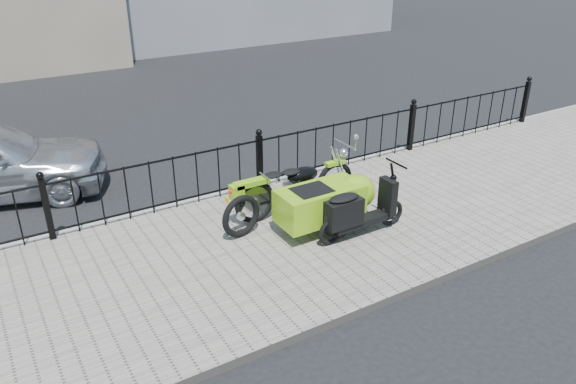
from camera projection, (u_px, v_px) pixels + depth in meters
ground at (299, 223)px, 9.00m from camera, size 120.00×120.00×0.00m
sidewalk at (316, 233)px, 8.59m from camera, size 30.00×3.80×0.12m
curb at (257, 187)px, 10.08m from camera, size 30.00×0.10×0.12m
iron_fence at (260, 162)px, 9.75m from camera, size 14.11×0.11×1.08m
motorcycle_sidecar at (324, 196)px, 8.51m from camera, size 2.28×1.48×0.98m
scooter at (357, 212)px, 8.21m from camera, size 1.55×0.45×1.05m
spare_tire at (241, 216)px, 8.24m from camera, size 0.67×0.22×0.67m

